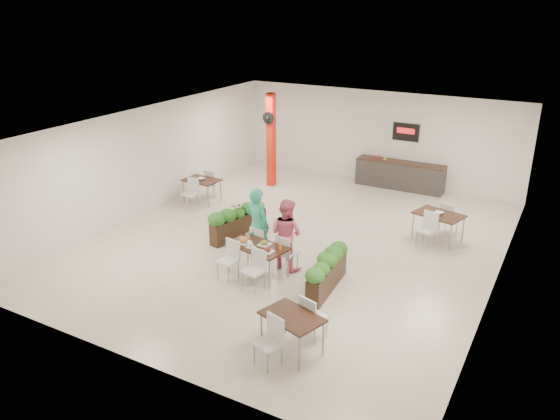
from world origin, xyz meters
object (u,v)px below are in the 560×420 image
at_px(side_table_a, 202,183).
at_px(side_table_c, 292,322).
at_px(main_table, 257,250).
at_px(planter_right, 327,270).
at_px(service_counter, 400,174).
at_px(side_table_b, 439,218).
at_px(diner_man, 257,225).
at_px(red_column, 271,139).
at_px(planter_left, 238,219).
at_px(diner_woman, 286,234).

bearing_deg(side_table_a, side_table_c, -40.14).
relative_size(main_table, planter_right, 0.94).
xyz_separation_m(service_counter, side_table_b, (2.22, -3.69, 0.14)).
distance_m(side_table_a, side_table_c, 8.40).
xyz_separation_m(service_counter, diner_man, (-1.37, -7.10, 0.45)).
distance_m(red_column, diner_man, 5.90).
height_order(red_column, side_table_b, red_column).
xyz_separation_m(service_counter, side_table_c, (1.13, -10.02, 0.13)).
distance_m(service_counter, side_table_c, 10.08).
bearing_deg(planter_left, side_table_a, 145.21).
bearing_deg(planter_right, red_column, 129.45).
bearing_deg(red_column, diner_man, -63.36).
relative_size(diner_man, diner_woman, 1.08).
relative_size(diner_woman, side_table_b, 1.05).
bearing_deg(side_table_b, main_table, -112.73).
bearing_deg(service_counter, side_table_a, -139.37).
xyz_separation_m(diner_woman, planter_right, (1.32, -0.53, -0.38)).
height_order(side_table_b, side_table_c, same).
bearing_deg(planter_right, diner_man, 165.89).
relative_size(main_table, side_table_a, 1.11).
relative_size(planter_right, side_table_c, 1.15).
xyz_separation_m(side_table_a, side_table_b, (7.32, 0.68, 0.01)).
relative_size(diner_man, side_table_a, 1.16).
relative_size(diner_woman, side_table_c, 1.05).
bearing_deg(red_column, planter_left, -71.49).
bearing_deg(planter_left, side_table_c, -46.42).
bearing_deg(main_table, red_column, 117.12).
height_order(diner_woman, side_table_c, diner_woman).
bearing_deg(planter_left, diner_woman, -25.82).
bearing_deg(diner_woman, side_table_b, -119.01).
relative_size(service_counter, side_table_b, 1.79).
distance_m(main_table, planter_left, 2.27).
xyz_separation_m(planter_right, side_table_b, (1.47, 3.94, 0.13)).
height_order(diner_woman, planter_left, diner_woman).
bearing_deg(diner_woman, side_table_c, 130.58).
xyz_separation_m(main_table, diner_man, (-0.39, 0.65, 0.31)).
bearing_deg(side_table_c, diner_man, 147.71).
bearing_deg(red_column, main_table, -62.88).
relative_size(service_counter, side_table_c, 1.79).
relative_size(diner_woman, planter_right, 0.91).
relative_size(red_column, planter_right, 1.66).
xyz_separation_m(main_table, side_table_c, (2.11, -2.27, -0.02)).
relative_size(main_table, diner_woman, 1.03).
relative_size(red_column, side_table_a, 1.96).
relative_size(planter_left, side_table_a, 1.16).
bearing_deg(diner_man, side_table_a, -25.83).
height_order(red_column, main_table, red_column).
relative_size(red_column, diner_woman, 1.83).
height_order(service_counter, planter_left, service_counter).
distance_m(main_table, side_table_c, 3.10).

